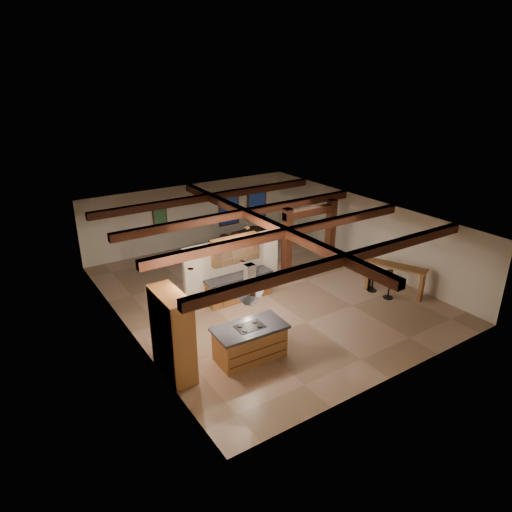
{
  "coord_description": "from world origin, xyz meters",
  "views": [
    {
      "loc": [
        -8.48,
        -12.43,
        7.64
      ],
      "look_at": [
        -0.01,
        0.5,
        1.32
      ],
      "focal_mm": 32.0,
      "sensor_mm": 36.0,
      "label": 1
    }
  ],
  "objects_px": {
    "sofa": "(243,234)",
    "dining_table": "(230,255)",
    "kitchen_island": "(250,342)",
    "bar_counter": "(395,274)"
  },
  "relations": [
    {
      "from": "kitchen_island",
      "to": "dining_table",
      "type": "distance_m",
      "value": 7.11
    },
    {
      "from": "dining_table",
      "to": "bar_counter",
      "type": "xyz_separation_m",
      "value": [
        3.53,
        -5.88,
        0.46
      ]
    },
    {
      "from": "kitchen_island",
      "to": "dining_table",
      "type": "bearing_deg",
      "value": 64.33
    },
    {
      "from": "kitchen_island",
      "to": "bar_counter",
      "type": "height_order",
      "value": "bar_counter"
    },
    {
      "from": "dining_table",
      "to": "sofa",
      "type": "height_order",
      "value": "sofa"
    },
    {
      "from": "sofa",
      "to": "dining_table",
      "type": "bearing_deg",
      "value": 38.54
    },
    {
      "from": "sofa",
      "to": "bar_counter",
      "type": "bearing_deg",
      "value": 93.17
    },
    {
      "from": "dining_table",
      "to": "bar_counter",
      "type": "bearing_deg",
      "value": -70.15
    },
    {
      "from": "dining_table",
      "to": "bar_counter",
      "type": "relative_size",
      "value": 0.77
    },
    {
      "from": "dining_table",
      "to": "sofa",
      "type": "distance_m",
      "value": 2.75
    }
  ]
}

